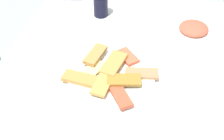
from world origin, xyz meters
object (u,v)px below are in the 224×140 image
Objects in this scene: pide_platter at (111,75)px; salad_plate_greens at (193,30)px; dining_table at (112,89)px; soda_can at (101,4)px.

pide_platter is 1.52× the size of salad_plate_greens.
dining_table is at bearing 140.14° from salad_plate_greens.
dining_table is 5.42× the size of salad_plate_greens.
soda_can reaches higher than dining_table.
salad_plate_greens is 0.43m from soda_can.
soda_can is (0.38, 0.14, 0.14)m from dining_table.
soda_can reaches higher than salad_plate_greens.
pide_platter is at bearing 141.48° from salad_plate_greens.
salad_plate_greens reaches higher than dining_table.
soda_can is at bearing 20.56° from dining_table.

